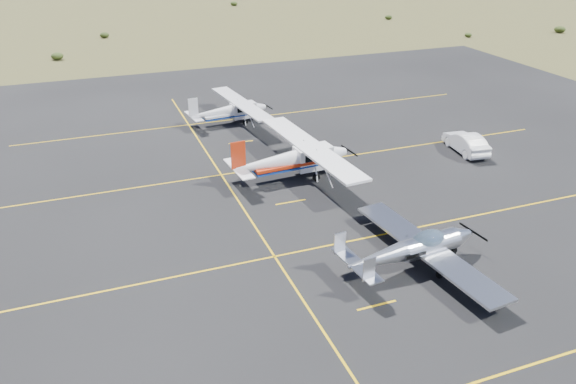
{
  "coord_description": "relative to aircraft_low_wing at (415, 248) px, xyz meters",
  "views": [
    {
      "loc": [
        -14.06,
        -21.39,
        15.92
      ],
      "look_at": [
        -3.8,
        5.86,
        1.6
      ],
      "focal_mm": 35.0,
      "sensor_mm": 36.0,
      "label": 1
    }
  ],
  "objects": [
    {
      "name": "aircraft_low_wing",
      "position": [
        0.0,
        0.0,
        0.0
      ],
      "size": [
        7.52,
        10.44,
        2.26
      ],
      "rotation": [
        0.0,
        0.0,
        0.1
      ],
      "color": "silver",
      "rests_on": "apron"
    },
    {
      "name": "aircraft_cessna",
      "position": [
        -1.79,
        12.26,
        0.34
      ],
      "size": [
        7.62,
        12.67,
        3.2
      ],
      "rotation": [
        0.0,
        0.0,
        0.08
      ],
      "color": "white",
      "rests_on": "apron"
    },
    {
      "name": "aircraft_plain",
      "position": [
        -2.82,
        24.51,
        0.09
      ],
      "size": [
        6.3,
        10.44,
        2.63
      ],
      "rotation": [
        0.0,
        0.0,
        0.11
      ],
      "color": "silver",
      "rests_on": "apron"
    },
    {
      "name": "sedan",
      "position": [
        11.95,
        12.0,
        -0.33
      ],
      "size": [
        2.11,
        4.68,
        1.49
      ],
      "primitive_type": "imported",
      "rotation": [
        0.0,
        0.0,
        3.02
      ],
      "color": "white",
      "rests_on": "apron"
    },
    {
      "name": "apron",
      "position": [
        -0.27,
        8.36,
        -1.08
      ],
      "size": [
        72.0,
        72.0,
        0.02
      ],
      "primitive_type": "cube",
      "color": "black",
      "rests_on": "ground"
    },
    {
      "name": "ground",
      "position": [
        -0.27,
        1.36,
        -1.08
      ],
      "size": [
        1600.0,
        1600.0,
        0.0
      ],
      "primitive_type": "plane",
      "color": "#383D1C",
      "rests_on": "ground"
    }
  ]
}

